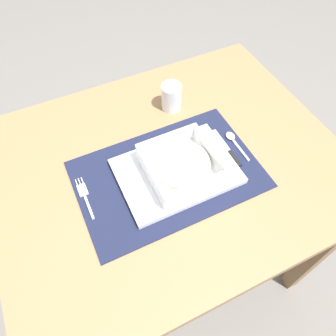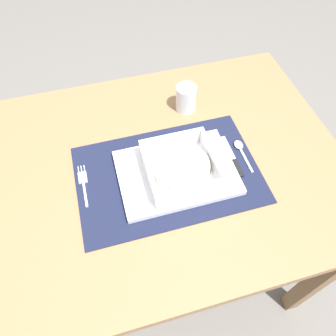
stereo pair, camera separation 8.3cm
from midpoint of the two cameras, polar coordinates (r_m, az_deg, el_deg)
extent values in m
plane|color=slate|center=(1.52, -1.50, -15.34)|extent=(6.00, 6.00, 0.00)
cube|color=#936D47|center=(0.89, -2.48, 0.41)|extent=(0.94, 0.75, 0.03)
cube|color=brown|center=(1.25, 23.31, -13.56)|extent=(0.05, 0.05, 0.69)
cube|color=brown|center=(1.37, -24.12, -4.63)|extent=(0.05, 0.05, 0.69)
cube|color=brown|center=(1.48, 7.83, 7.20)|extent=(0.05, 0.05, 0.69)
cube|color=#191E38|center=(0.85, -2.78, -1.31)|extent=(0.48, 0.31, 0.00)
cube|color=white|center=(0.84, -1.54, -0.85)|extent=(0.30, 0.21, 0.02)
cube|color=white|center=(0.83, -0.58, -0.52)|extent=(0.17, 0.17, 0.01)
cube|color=white|center=(0.79, -6.00, -1.44)|extent=(0.01, 0.17, 0.05)
cube|color=white|center=(0.83, 4.55, 2.63)|extent=(0.01, 0.17, 0.05)
cube|color=white|center=(0.77, 2.04, -3.86)|extent=(0.15, 0.01, 0.05)
cube|color=white|center=(0.85, -2.96, 4.68)|extent=(0.15, 0.01, 0.05)
cylinder|color=silver|center=(0.82, -0.59, 0.21)|extent=(0.15, 0.15, 0.03)
cube|color=silver|center=(0.83, -16.57, -6.81)|extent=(0.01, 0.07, 0.00)
cube|color=silver|center=(0.86, -17.52, -3.93)|extent=(0.02, 0.04, 0.00)
cylinder|color=silver|center=(0.87, -18.45, -2.70)|extent=(0.00, 0.02, 0.00)
cylinder|color=silver|center=(0.87, -17.98, -2.52)|extent=(0.00, 0.02, 0.00)
cylinder|color=silver|center=(0.87, -17.51, -2.35)|extent=(0.00, 0.02, 0.00)
cube|color=silver|center=(0.91, 10.19, 2.89)|extent=(0.01, 0.08, 0.00)
ellipsoid|color=silver|center=(0.93, 8.45, 5.44)|extent=(0.02, 0.03, 0.01)
cube|color=black|center=(0.88, 9.02, 1.44)|extent=(0.01, 0.06, 0.01)
cube|color=silver|center=(0.92, 6.82, 4.56)|extent=(0.01, 0.08, 0.00)
cylinder|color=white|center=(0.99, -1.85, 12.25)|extent=(0.06, 0.06, 0.08)
cylinder|color=gold|center=(0.99, -1.84, 11.85)|extent=(0.05, 0.05, 0.06)
camera|label=1|loc=(0.04, -92.87, -4.04)|focal=34.60mm
camera|label=2|loc=(0.04, 87.13, 4.04)|focal=34.60mm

